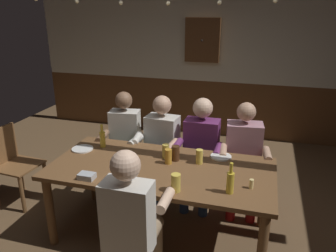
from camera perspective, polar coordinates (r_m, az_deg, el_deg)
name	(u,v)px	position (r m, az deg, el deg)	size (l,w,h in m)	color
ground_plane	(162,233)	(3.54, -1.05, -17.71)	(7.47, 7.47, 0.00)	brown
back_wall_upper	(214,34)	(5.70, 7.91, 15.20)	(6.22, 0.12, 1.54)	beige
back_wall_wainscot	(211,107)	(5.93, 7.35, 3.14)	(6.22, 0.12, 0.95)	brown
dining_table	(161,175)	(3.17, -1.21, -8.36)	(2.07, 0.99, 0.75)	brown
person_0	(124,140)	(4.00, -7.57, -2.32)	(0.52, 0.56, 1.22)	silver
person_1	(160,143)	(3.86, -1.38, -2.87)	(0.53, 0.56, 1.21)	silver
person_2	(200,147)	(3.75, 5.50, -3.61)	(0.52, 0.52, 1.22)	#6B2D66
person_3	(243,153)	(3.71, 12.72, -4.47)	(0.55, 0.57, 1.20)	#B78493
person_4	(132,217)	(2.58, -6.14, -15.12)	(0.50, 0.51, 1.25)	silver
chair_empty_near_right	(13,162)	(4.22, -24.93, -5.64)	(0.47, 0.47, 0.88)	brown
table_candle	(251,184)	(2.85, 14.00, -9.54)	(0.04, 0.04, 0.08)	#F9E08C
condiment_caddy	(87,176)	(3.00, -13.67, -8.30)	(0.14, 0.10, 0.05)	#B2B7BC
plate_0	(82,149)	(3.59, -14.35, -3.79)	(0.22, 0.22, 0.01)	white
plate_1	(221,156)	(3.35, 9.00, -5.15)	(0.21, 0.21, 0.01)	white
bottle_0	(230,182)	(2.72, 10.55, -9.29)	(0.06, 0.06, 0.26)	gold
bottle_1	(102,138)	(3.58, -11.09, -2.09)	(0.06, 0.06, 0.25)	gold
pint_glass_0	(176,153)	(3.22, 1.31, -4.65)	(0.08, 0.08, 0.15)	#4C2D19
pint_glass_1	(166,151)	(3.28, -0.40, -4.29)	(0.07, 0.07, 0.14)	#E5C64C
pint_glass_2	(199,157)	(3.18, 5.36, -5.21)	(0.07, 0.07, 0.14)	#E5C64C
pint_glass_3	(168,156)	(3.16, 0.05, -5.19)	(0.07, 0.07, 0.14)	gold
pint_glass_4	(176,183)	(2.71, 1.33, -9.64)	(0.08, 0.08, 0.15)	#E5C64C
wall_dart_cabinet	(203,40)	(5.61, 5.91, 14.35)	(0.56, 0.15, 0.70)	brown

